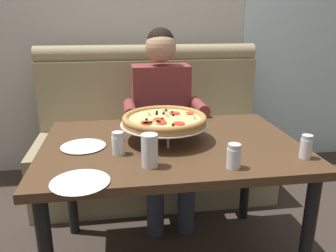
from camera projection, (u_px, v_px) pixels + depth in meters
The scene contains 13 objects.
back_wall_with_window at pixel (144, 10), 2.92m from camera, with size 6.00×0.12×2.80m, color beige.
window_panel at pixel (303, 10), 3.05m from camera, with size 1.10×0.02×2.80m, color white.
booth_bench at pixel (153, 142), 2.68m from camera, with size 1.77×0.78×1.13m.
dining_table at pixel (171, 158), 1.74m from camera, with size 1.29×0.90×0.73m.
diner_main at pixel (163, 112), 2.35m from camera, with size 0.54×0.64×1.27m.
pizza at pixel (165, 120), 1.72m from camera, with size 0.45×0.45×0.14m.
shaker_parmesan at pixel (118, 145), 1.56m from camera, with size 0.06×0.06×0.11m.
shaker_oregano at pixel (306, 148), 1.51m from camera, with size 0.05×0.05×0.11m.
shaker_pepper_flakes at pixel (234, 158), 1.41m from camera, with size 0.06×0.06×0.11m.
plate_near_left at pixel (80, 181), 1.29m from camera, with size 0.23×0.23×0.02m.
plate_near_right at pixel (83, 145), 1.65m from camera, with size 0.22×0.22×0.02m.
drinking_glass at pixel (150, 152), 1.42m from camera, with size 0.07×0.07×0.14m.
patio_chair at pixel (243, 88), 4.11m from camera, with size 0.40×0.40×0.86m.
Camera 1 is at (-0.26, -1.59, 1.33)m, focal length 36.25 mm.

